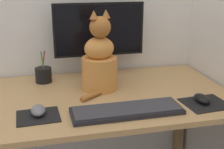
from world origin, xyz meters
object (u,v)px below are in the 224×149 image
at_px(monitor, 99,35).
at_px(cat, 99,61).
at_px(computer_mouse_left, 38,110).
at_px(computer_mouse_right, 202,99).
at_px(pen_cup, 43,75).
at_px(keyboard, 127,110).

xyz_separation_m(monitor, cat, (-0.04, -0.20, -0.09)).
distance_m(computer_mouse_left, computer_mouse_right, 0.73).
xyz_separation_m(computer_mouse_right, cat, (-0.42, 0.28, 0.13)).
xyz_separation_m(monitor, computer_mouse_left, (-0.35, -0.44, -0.22)).
relative_size(monitor, pen_cup, 2.91).
bearing_deg(computer_mouse_left, monitor, 51.80).
bearing_deg(monitor, computer_mouse_left, -128.20).
bearing_deg(pen_cup, computer_mouse_right, -33.15).
xyz_separation_m(computer_mouse_left, cat, (0.31, 0.24, 0.13)).
xyz_separation_m(computer_mouse_right, pen_cup, (-0.70, 0.46, 0.02)).
xyz_separation_m(computer_mouse_left, computer_mouse_right, (0.73, -0.04, -0.00)).
bearing_deg(pen_cup, computer_mouse_left, -94.65).
distance_m(keyboard, computer_mouse_right, 0.36).
height_order(computer_mouse_left, computer_mouse_right, computer_mouse_left).
relative_size(cat, pen_cup, 2.34).
height_order(monitor, computer_mouse_right, monitor).
relative_size(keyboard, computer_mouse_right, 4.70).
relative_size(computer_mouse_right, cat, 0.25).
xyz_separation_m(keyboard, pen_cup, (-0.33, 0.48, 0.03)).
bearing_deg(monitor, pen_cup, -174.78).
bearing_deg(computer_mouse_left, pen_cup, 85.35).
bearing_deg(cat, computer_mouse_right, -50.10).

